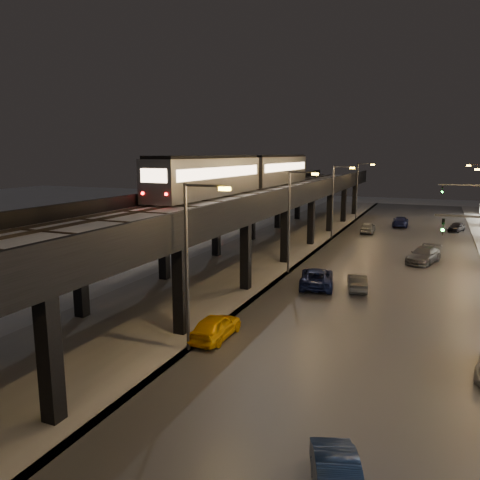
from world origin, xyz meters
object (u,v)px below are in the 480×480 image
(subway_train, at_px, (248,172))
(car_onc_red, at_px, (456,227))
(car_mid_silver, at_px, (317,278))
(car_near_white, at_px, (357,283))
(car_onc_white, at_px, (424,256))
(car_mid_dark, at_px, (400,222))
(car_taxi, at_px, (216,327))
(car_far_white, at_px, (368,228))

(subway_train, xyz_separation_m, car_onc_red, (22.20, 20.61, -7.82))
(subway_train, distance_m, car_mid_silver, 18.87)
(car_near_white, xyz_separation_m, car_onc_white, (4.42, 11.84, 0.13))
(subway_train, height_order, car_mid_silver, subway_train)
(car_mid_dark, bearing_deg, subway_train, 55.00)
(car_taxi, height_order, car_onc_red, car_taxi)
(car_mid_dark, bearing_deg, car_onc_white, 98.18)
(car_mid_dark, relative_size, car_onc_red, 1.38)
(car_mid_silver, bearing_deg, car_onc_red, -119.90)
(subway_train, bearing_deg, car_far_white, 52.59)
(car_taxi, height_order, car_far_white, car_far_white)
(car_taxi, distance_m, car_near_white, 14.24)
(car_mid_silver, bearing_deg, subway_train, -61.27)
(car_onc_white, xyz_separation_m, car_onc_red, (3.46, 21.54, -0.14))
(subway_train, bearing_deg, car_mid_dark, 56.33)
(car_mid_silver, relative_size, car_onc_white, 1.03)
(car_taxi, bearing_deg, car_mid_dark, -97.32)
(car_taxi, bearing_deg, car_far_white, -93.72)
(car_mid_silver, relative_size, car_far_white, 1.27)
(car_mid_dark, bearing_deg, car_far_white, 63.34)
(car_onc_white, distance_m, car_onc_red, 21.82)
(subway_train, distance_m, car_near_white, 20.71)
(car_taxi, xyz_separation_m, car_onc_white, (10.27, 24.82, 0.05))
(subway_train, height_order, car_mid_dark, subway_train)
(car_far_white, xyz_separation_m, car_onc_white, (7.46, -15.66, 0.04))
(car_taxi, distance_m, car_far_white, 40.58)
(car_taxi, bearing_deg, car_mid_silver, -101.96)
(car_mid_silver, relative_size, car_mid_dark, 1.07)
(car_taxi, height_order, car_mid_dark, car_mid_dark)
(car_near_white, relative_size, car_far_white, 0.90)
(car_near_white, bearing_deg, car_mid_dark, -103.80)
(car_far_white, bearing_deg, car_near_white, 93.84)
(car_taxi, bearing_deg, subway_train, -71.57)
(car_near_white, bearing_deg, subway_train, -54.67)
(car_near_white, distance_m, car_onc_red, 34.30)
(car_mid_silver, xyz_separation_m, car_onc_white, (7.53, 12.16, 0.01))
(subway_train, height_order, car_onc_red, subway_train)
(car_taxi, distance_m, car_onc_white, 26.86)
(car_far_white, distance_m, car_onc_white, 17.35)
(car_mid_silver, distance_m, car_onc_white, 14.30)
(subway_train, distance_m, car_onc_white, 20.27)
(car_taxi, xyz_separation_m, car_far_white, (2.81, 40.48, 0.01))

